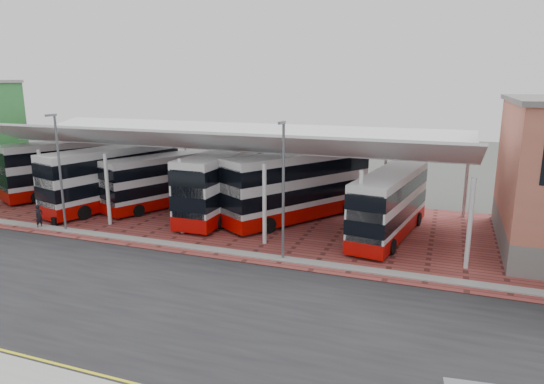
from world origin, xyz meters
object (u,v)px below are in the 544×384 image
(bus_1, at_px, (113,178))
(pedestrian, at_px, (39,216))
(bus_5, at_px, (390,205))
(bus_0, at_px, (73,168))
(bus_2, at_px, (165,181))
(bus_3, at_px, (227,183))
(bus_4, at_px, (298,187))

(bus_1, bearing_deg, pedestrian, -84.37)
(bus_5, bearing_deg, bus_0, -176.13)
(bus_2, xyz_separation_m, bus_3, (5.76, -0.36, 0.35))
(bus_3, bearing_deg, bus_4, 5.35)
(bus_1, xyz_separation_m, bus_5, (22.10, -0.03, -0.27))
(bus_2, relative_size, bus_4, 0.88)
(bus_5, bearing_deg, pedestrian, -155.03)
(bus_0, bearing_deg, bus_2, 20.97)
(pedestrian, bearing_deg, bus_5, -71.08)
(bus_3, relative_size, bus_4, 1.02)
(bus_3, relative_size, pedestrian, 7.16)
(bus_1, relative_size, bus_2, 1.17)
(bus_0, bearing_deg, bus_3, 21.42)
(bus_0, distance_m, bus_4, 21.55)
(bus_0, height_order, bus_5, bus_0)
(bus_0, xyz_separation_m, bus_4, (21.54, -0.71, 0.06))
(bus_0, distance_m, bus_2, 10.19)
(bus_5, height_order, pedestrian, bus_5)
(bus_2, xyz_separation_m, pedestrian, (-5.00, -8.35, -1.27))
(bus_4, bearing_deg, bus_5, 17.28)
(bus_0, xyz_separation_m, bus_3, (15.91, -1.21, 0.03))
(bus_1, height_order, bus_3, bus_3)
(bus_0, bearing_deg, bus_5, 20.79)
(bus_0, height_order, bus_3, bus_3)
(bus_4, bearing_deg, bus_3, -143.09)
(bus_4, xyz_separation_m, pedestrian, (-16.39, -8.49, -1.65))
(pedestrian, bearing_deg, bus_4, -59.79)
(bus_4, bearing_deg, bus_0, -150.11)
(bus_2, bearing_deg, bus_4, 24.11)
(bus_5, distance_m, pedestrian, 24.25)
(bus_2, bearing_deg, bus_3, 19.81)
(bus_5, bearing_deg, bus_2, -176.24)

